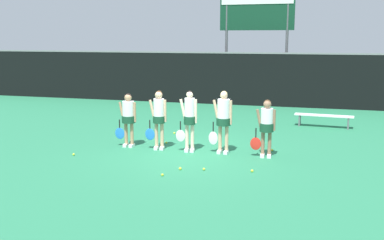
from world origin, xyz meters
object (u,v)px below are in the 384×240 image
at_px(player_4, 267,124).
at_px(tennis_ball_0, 272,150).
at_px(player_0, 128,115).
at_px(player_1, 159,115).
at_px(player_2, 189,116).
at_px(tennis_ball_7, 220,139).
at_px(player_3, 223,116).
at_px(tennis_ball_1, 162,175).
at_px(tennis_ball_2, 204,169).
at_px(tennis_ball_5, 180,169).
at_px(bench_courtside, 324,117).
at_px(tennis_ball_4, 174,133).
at_px(tennis_ball_6, 74,154).
at_px(tennis_ball_8, 166,143).
at_px(tennis_ball_3, 252,171).
at_px(scoreboard, 257,22).

bearing_deg(player_4, tennis_ball_0, 77.85).
bearing_deg(player_0, player_1, -1.98).
xyz_separation_m(player_2, tennis_ball_0, (2.31, 0.68, -1.00)).
bearing_deg(tennis_ball_7, player_1, -132.70).
xyz_separation_m(player_1, player_3, (1.92, 0.05, 0.03)).
xyz_separation_m(player_1, tennis_ball_1, (0.96, -2.45, -1.00)).
distance_m(tennis_ball_2, tennis_ball_5, 0.60).
height_order(bench_courtside, player_2, player_2).
xyz_separation_m(tennis_ball_0, tennis_ball_4, (-3.47, 1.47, 0.00)).
relative_size(player_0, tennis_ball_5, 22.68).
relative_size(tennis_ball_1, tennis_ball_6, 0.97).
height_order(player_1, tennis_ball_4, player_1).
distance_m(player_1, player_3, 1.92).
height_order(player_0, tennis_ball_5, player_0).
bearing_deg(tennis_ball_6, player_4, 14.04).
bearing_deg(player_2, tennis_ball_5, -88.12).
relative_size(tennis_ball_1, tennis_ball_8, 1.01).
height_order(player_3, tennis_ball_5, player_3).
bearing_deg(player_2, tennis_ball_4, 111.32).
distance_m(bench_courtside, tennis_ball_2, 7.09).
bearing_deg(player_4, player_0, 175.46).
bearing_deg(tennis_ball_3, tennis_ball_1, -156.10).
bearing_deg(tennis_ball_7, tennis_ball_0, -29.09).
xyz_separation_m(tennis_ball_1, tennis_ball_5, (0.26, 0.60, 0.00)).
bearing_deg(tennis_ball_8, tennis_ball_5, -64.11).
xyz_separation_m(tennis_ball_4, tennis_ball_5, (1.44, -3.99, 0.00)).
bearing_deg(player_0, tennis_ball_3, -20.82).
height_order(scoreboard, player_4, scoreboard).
bearing_deg(tennis_ball_8, tennis_ball_2, -53.22).
height_order(bench_courtside, tennis_ball_0, bench_courtside).
relative_size(scoreboard, player_1, 2.98).
xyz_separation_m(player_0, tennis_ball_3, (3.98, -1.61, -0.93)).
bearing_deg(tennis_ball_8, player_2, -37.13).
relative_size(tennis_ball_7, tennis_ball_8, 1.10).
distance_m(player_4, tennis_ball_2, 2.35).
relative_size(player_2, tennis_ball_7, 25.23).
bearing_deg(player_1, tennis_ball_7, 40.13).
relative_size(player_1, tennis_ball_3, 25.01).
relative_size(scoreboard, tennis_ball_5, 72.52).
height_order(scoreboard, tennis_ball_8, scoreboard).
relative_size(player_2, tennis_ball_1, 27.51).
height_order(player_0, tennis_ball_1, player_0).
bearing_deg(player_3, tennis_ball_6, -157.65).
xyz_separation_m(bench_courtside, tennis_ball_8, (-4.74, -4.01, -0.37)).
xyz_separation_m(bench_courtside, tennis_ball_5, (-3.50, -6.58, -0.37)).
height_order(player_0, player_1, player_1).
bearing_deg(tennis_ball_0, player_4, -98.84).
bearing_deg(player_4, tennis_ball_1, -135.31).
distance_m(player_0, tennis_ball_4, 2.41).
bearing_deg(player_2, tennis_ball_0, 9.35).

